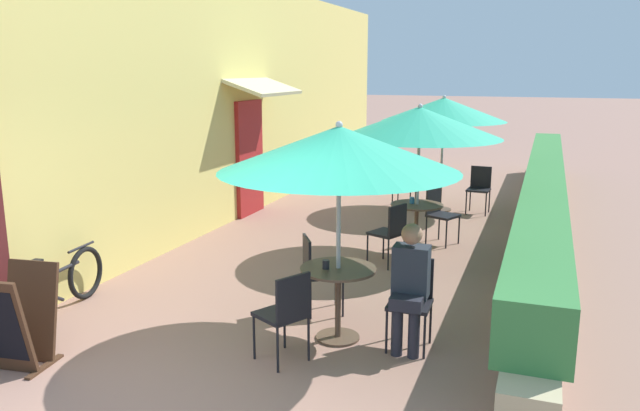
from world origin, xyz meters
TOP-DOWN VIEW (x-y plane):
  - cafe_facade_wall at (-2.54, 7.11)m, footprint 0.98×14.50m
  - planter_hedge at (2.75, 7.15)m, footprint 0.60×13.50m
  - patio_table_near at (0.90, 1.82)m, footprint 0.76×0.76m
  - patio_umbrella_near at (0.90, 1.82)m, footprint 2.32×2.32m
  - cafe_chair_near_left at (1.62, 1.92)m, footprint 0.41×0.41m
  - seated_patron_near_left at (1.62, 1.81)m, footprint 0.35×0.41m
  - cafe_chair_near_right at (0.46, 2.40)m, footprint 0.55×0.55m
  - cafe_chair_near_back at (0.62, 1.16)m, footprint 0.54×0.54m
  - coffee_cup_near at (0.80, 1.75)m, footprint 0.07×0.07m
  - patio_table_mid at (1.04, 5.01)m, footprint 0.76×0.76m
  - patio_umbrella_mid at (1.04, 5.01)m, footprint 2.32×2.32m
  - cafe_chair_mid_left at (0.82, 4.32)m, footprint 0.53×0.53m
  - cafe_chair_mid_right at (1.25, 5.70)m, footprint 0.53×0.53m
  - coffee_cup_mid at (0.96, 5.05)m, footprint 0.07×0.07m
  - patio_table_far at (0.89, 8.05)m, footprint 0.76×0.76m
  - patio_umbrella_far at (0.89, 8.05)m, footprint 2.32×2.32m
  - cafe_chair_far_left at (0.17, 8.03)m, footprint 0.43×0.43m
  - cafe_chair_far_right at (1.61, 8.07)m, footprint 0.43×0.43m
  - coffee_cup_far at (0.82, 8.11)m, footprint 0.07×0.07m
  - bicycle_leaning at (-2.20, 1.32)m, footprint 0.22×1.72m
  - menu_board at (-1.64, 0.27)m, footprint 0.59×0.69m

SIDE VIEW (x-z plane):
  - bicycle_leaning at x=-2.20m, z-range -0.03..0.68m
  - menu_board at x=-1.64m, z-range -0.01..0.91m
  - cafe_chair_near_left at x=1.62m, z-range 0.08..0.95m
  - cafe_chair_near_right at x=0.46m, z-range 0.08..0.95m
  - cafe_chair_near_back at x=0.62m, z-range 0.08..0.95m
  - cafe_chair_mid_left at x=0.82m, z-range 0.08..0.95m
  - cafe_chair_mid_right at x=1.25m, z-range 0.08..0.95m
  - cafe_chair_far_left at x=0.17m, z-range 0.08..0.95m
  - cafe_chair_far_right at x=1.61m, z-range 0.08..0.95m
  - patio_table_near at x=0.90m, z-range 0.16..0.91m
  - patio_table_mid at x=1.04m, z-range 0.16..0.91m
  - patio_table_far at x=0.89m, z-range 0.16..0.91m
  - planter_hedge at x=2.75m, z-range 0.03..1.04m
  - seated_patron_near_left at x=1.62m, z-range 0.06..1.31m
  - coffee_cup_near at x=0.80m, z-range 0.74..0.83m
  - coffee_cup_mid at x=0.96m, z-range 0.74..0.83m
  - coffee_cup_far at x=0.82m, z-range 0.74..0.83m
  - patio_umbrella_near at x=0.90m, z-range 0.83..3.01m
  - patio_umbrella_mid at x=1.04m, z-range 0.83..3.01m
  - patio_umbrella_far at x=0.89m, z-range 0.83..3.01m
  - cafe_facade_wall at x=-2.54m, z-range -0.01..4.19m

